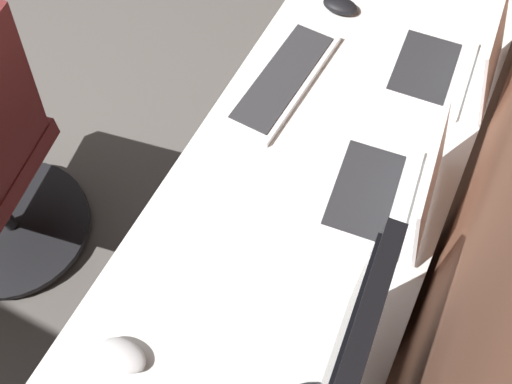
{
  "coord_description": "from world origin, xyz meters",
  "views": [
    {
      "loc": [
        0.54,
        1.92,
        1.89
      ],
      "look_at": [
        0.06,
        1.68,
        0.95
      ],
      "focal_mm": 39.5,
      "sensor_mm": 36.0,
      "label": 1
    }
  ],
  "objects_px": {
    "keyboard_main": "(283,79)",
    "mouse_main": "(340,6)",
    "laptop_left": "(390,188)",
    "mouse_spare": "(122,355)",
    "laptop_leftmost": "(451,63)",
    "drawer_pedestal": "(300,267)"
  },
  "relations": [
    {
      "from": "keyboard_main",
      "to": "mouse_main",
      "type": "bearing_deg",
      "value": 173.98
    },
    {
      "from": "laptop_left",
      "to": "mouse_spare",
      "type": "bearing_deg",
      "value": -30.78
    },
    {
      "from": "laptop_leftmost",
      "to": "keyboard_main",
      "type": "distance_m",
      "value": 0.44
    },
    {
      "from": "laptop_leftmost",
      "to": "mouse_spare",
      "type": "xyz_separation_m",
      "value": [
        1.02,
        -0.36,
        -0.04
      ]
    },
    {
      "from": "laptop_left",
      "to": "laptop_leftmost",
      "type": "bearing_deg",
      "value": 178.09
    },
    {
      "from": "laptop_leftmost",
      "to": "mouse_main",
      "type": "height_order",
      "value": "laptop_leftmost"
    },
    {
      "from": "drawer_pedestal",
      "to": "laptop_leftmost",
      "type": "relative_size",
      "value": 2.2
    },
    {
      "from": "laptop_leftmost",
      "to": "mouse_spare",
      "type": "height_order",
      "value": "laptop_leftmost"
    },
    {
      "from": "mouse_spare",
      "to": "mouse_main",
      "type": "bearing_deg",
      "value": 179.37
    },
    {
      "from": "laptop_leftmost",
      "to": "laptop_left",
      "type": "relative_size",
      "value": 0.94
    },
    {
      "from": "laptop_left",
      "to": "mouse_main",
      "type": "bearing_deg",
      "value": -148.06
    },
    {
      "from": "laptop_leftmost",
      "to": "mouse_main",
      "type": "relative_size",
      "value": 3.04
    },
    {
      "from": "drawer_pedestal",
      "to": "laptop_left",
      "type": "height_order",
      "value": "laptop_left"
    },
    {
      "from": "drawer_pedestal",
      "to": "mouse_main",
      "type": "distance_m",
      "value": 0.77
    },
    {
      "from": "mouse_main",
      "to": "mouse_spare",
      "type": "relative_size",
      "value": 1.0
    },
    {
      "from": "drawer_pedestal",
      "to": "laptop_left",
      "type": "distance_m",
      "value": 0.47
    },
    {
      "from": "drawer_pedestal",
      "to": "mouse_main",
      "type": "relative_size",
      "value": 6.68
    },
    {
      "from": "laptop_leftmost",
      "to": "keyboard_main",
      "type": "relative_size",
      "value": 0.74
    },
    {
      "from": "mouse_main",
      "to": "mouse_spare",
      "type": "bearing_deg",
      "value": -0.63
    },
    {
      "from": "laptop_left",
      "to": "mouse_spare",
      "type": "xyz_separation_m",
      "value": [
        0.59,
        -0.35,
        -0.04
      ]
    },
    {
      "from": "mouse_spare",
      "to": "laptop_leftmost",
      "type": "bearing_deg",
      "value": 160.32
    },
    {
      "from": "drawer_pedestal",
      "to": "laptop_leftmost",
      "type": "distance_m",
      "value": 0.7
    }
  ]
}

